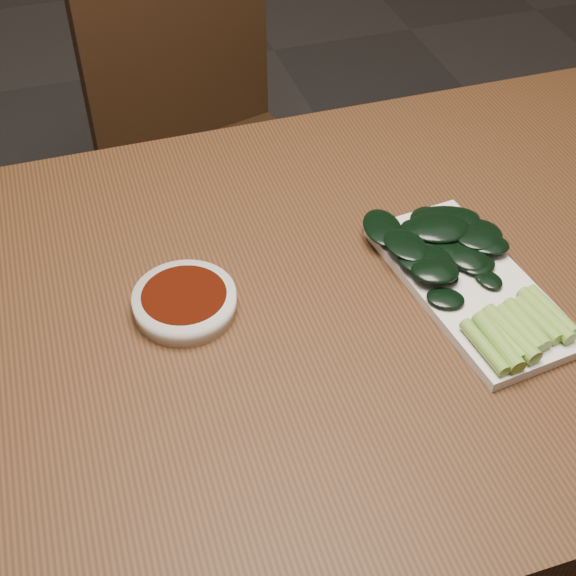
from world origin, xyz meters
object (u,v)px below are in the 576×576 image
Objects in this scene: table at (306,337)px; chair_far at (209,146)px; sauce_bowl at (185,302)px; gai_lan at (459,263)px; serving_plate at (470,285)px.

chair_far is at bearing 87.15° from table.
sauce_bowl is 0.40× the size of gai_lan.
serving_plate is 0.03m from gai_lan.
sauce_bowl reaches higher than table.
gai_lan reaches higher than sauce_bowl.
table is at bearing 166.93° from serving_plate.
table is 4.51× the size of gai_lan.
table is at bearing -9.93° from sauce_bowl.
chair_far is at bearing 101.40° from gai_lan.
gai_lan reaches higher than serving_plate.
sauce_bowl is at bearing 171.87° from gai_lan.
sauce_bowl is (-0.18, -0.72, 0.28)m from chair_far.
chair_far reaches higher than table.
serving_plate is (0.16, -0.79, 0.27)m from chair_far.
sauce_bowl reaches higher than serving_plate.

